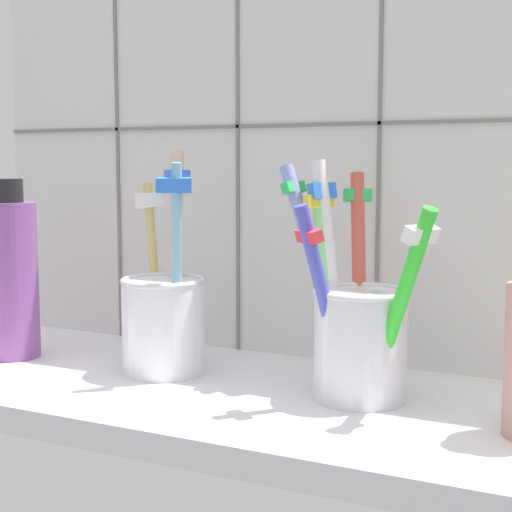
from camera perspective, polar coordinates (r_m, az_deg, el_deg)
The scene contains 5 objects.
counter_slab at distance 59.15cm, azimuth -0.63°, elevation -10.61°, with size 64.00×22.00×2.00cm, color silver.
tile_wall_back at distance 67.50cm, azimuth 3.99°, elevation 10.00°, with size 64.00×2.20×45.00cm.
toothbrush_cup_left at distance 63.13cm, azimuth -6.69°, elevation -4.36°, with size 8.71×8.46×17.70cm.
toothbrush_cup_right at distance 56.10cm, azimuth 7.29°, elevation -5.18°, with size 13.31×10.28×16.97cm.
soap_bottle at distance 70.68cm, azimuth -17.15°, elevation -1.39°, with size 4.61×4.61×15.37cm.
Camera 1 is at (25.40, -50.43, 18.65)cm, focal length 54.95 mm.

